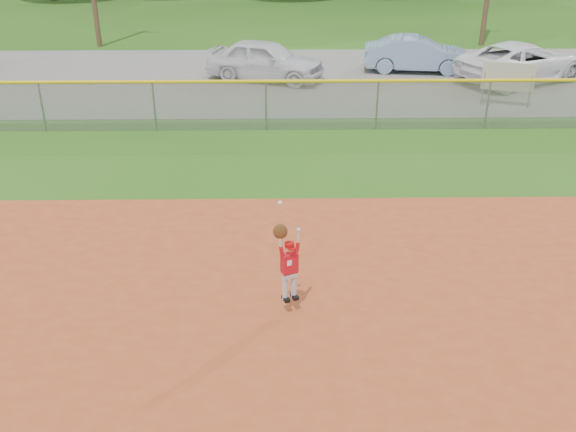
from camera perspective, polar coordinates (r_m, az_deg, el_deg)
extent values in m
plane|color=#295A14|center=(10.76, -2.71, -10.09)|extent=(120.00, 120.00, 0.00)
cube|color=slate|center=(25.44, -1.74, 12.13)|extent=(44.00, 10.00, 0.03)
imported|color=silver|center=(24.98, -2.02, 13.68)|extent=(4.80, 3.19, 1.52)
imported|color=#7D9ABB|center=(26.79, 11.38, 13.93)|extent=(4.31, 1.97, 1.37)
imported|color=white|center=(26.32, 20.05, 12.74)|extent=(5.77, 4.67, 1.46)
cylinder|color=gray|center=(22.91, 16.94, 10.75)|extent=(0.06, 0.06, 1.12)
cylinder|color=gray|center=(22.97, 20.70, 10.23)|extent=(0.06, 0.06, 1.12)
cube|color=beige|center=(22.81, 19.00, 11.62)|extent=(1.62, 0.55, 0.94)
cube|color=gray|center=(19.46, -1.97, 9.74)|extent=(40.00, 0.03, 1.50)
cylinder|color=yellow|center=(19.26, -2.00, 11.88)|extent=(40.00, 0.10, 0.10)
cylinder|color=gray|center=(20.69, -21.00, 9.03)|extent=(0.06, 0.06, 1.50)
cylinder|color=gray|center=(19.81, -11.79, 9.50)|extent=(0.06, 0.06, 1.50)
cylinder|color=gray|center=(19.46, -1.97, 9.74)|extent=(0.06, 0.06, 1.50)
cylinder|color=gray|center=(19.68, 7.92, 9.70)|extent=(0.06, 0.06, 1.50)
cylinder|color=gray|center=(20.45, 17.32, 9.40)|extent=(0.06, 0.06, 1.50)
cylinder|color=silver|center=(10.84, -0.26, -6.45)|extent=(0.13, 0.13, 0.45)
cylinder|color=silver|center=(10.90, 0.51, -6.24)|extent=(0.13, 0.13, 0.45)
cube|color=black|center=(10.93, -0.20, -7.37)|extent=(0.16, 0.20, 0.06)
cube|color=black|center=(10.99, 0.57, -7.16)|extent=(0.16, 0.20, 0.06)
cube|color=silver|center=(10.73, 0.13, -5.21)|extent=(0.27, 0.21, 0.09)
cube|color=maroon|center=(10.70, 0.13, -4.97)|extent=(0.28, 0.23, 0.04)
cube|color=red|center=(10.61, 0.13, -4.18)|extent=(0.31, 0.25, 0.34)
cube|color=white|center=(10.52, 0.13, -4.20)|extent=(0.08, 0.04, 0.10)
sphere|color=beige|center=(10.47, 0.13, -2.80)|extent=(0.20, 0.20, 0.15)
cylinder|color=#A70B0A|center=(10.44, 0.13, -2.58)|extent=(0.21, 0.21, 0.07)
cube|color=#A70B0A|center=(10.40, 0.32, -2.93)|extent=(0.14, 0.13, 0.01)
cylinder|color=red|center=(10.43, -0.59, -3.12)|extent=(0.11, 0.09, 0.19)
cylinder|color=beige|center=(10.33, -0.68, -2.23)|extent=(0.08, 0.08, 0.20)
ellipsoid|color=#4C2D14|center=(10.24, -0.69, -1.39)|extent=(0.26, 0.19, 0.27)
sphere|color=white|center=(10.01, -0.70, 1.18)|extent=(0.09, 0.09, 0.07)
cylinder|color=red|center=(10.54, 0.84, -2.78)|extent=(0.11, 0.09, 0.19)
cylinder|color=beige|center=(10.45, 0.93, -1.85)|extent=(0.08, 0.08, 0.20)
sphere|color=beige|center=(10.39, 0.94, -1.24)|extent=(0.10, 0.10, 0.07)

